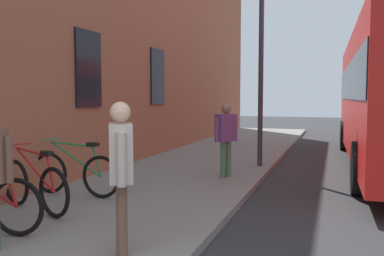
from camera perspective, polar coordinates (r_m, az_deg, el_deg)
ground at (r=8.05m, az=16.17°, el=-8.78°), size 60.00×60.00×0.00m
sidewalk_pavement at (r=10.48m, az=1.60°, el=-5.23°), size 24.00×3.50×0.12m
bicycle_end_of_row at (r=6.46m, az=-21.35°, el=-7.53°), size 0.71×1.69×0.97m
bicycle_under_window at (r=7.25m, az=-16.15°, el=-6.12°), size 0.48×1.77×0.97m
pedestrian_near_bus at (r=8.52m, az=4.81°, el=-0.64°), size 0.51×0.43×1.55m
pedestrian_crossing_street at (r=4.34m, az=-9.98°, el=-4.79°), size 0.55×0.44×1.64m
street_lamp at (r=10.12m, az=9.73°, el=12.24°), size 0.28×0.28×5.21m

